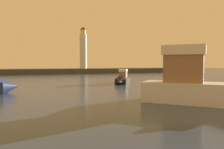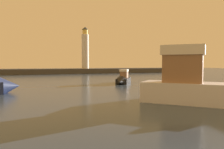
# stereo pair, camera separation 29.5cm
# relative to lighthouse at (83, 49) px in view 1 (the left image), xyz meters

# --- Properties ---
(ground_plane) EXTENTS (220.00, 220.00, 0.00)m
(ground_plane) POSITION_rel_lighthouse_xyz_m (-8.28, -30.72, -7.33)
(ground_plane) COLOR #2D3D51
(breakwater) EXTENTS (85.39, 4.20, 1.45)m
(breakwater) POSITION_rel_lighthouse_xyz_m (-8.28, -0.00, -6.60)
(breakwater) COLOR #423F3D
(breakwater) RESTS_ON ground_plane
(lighthouse) EXTENTS (2.09, 2.09, 12.42)m
(lighthouse) POSITION_rel_lighthouse_xyz_m (0.00, 0.00, 0.00)
(lighthouse) COLOR silver
(lighthouse) RESTS_ON breakwater
(motorboat_0) EXTENTS (8.29, 8.21, 4.68)m
(motorboat_0) POSITION_rel_lighthouse_xyz_m (-2.89, -51.71, -5.99)
(motorboat_0) COLOR silver
(motorboat_0) RESTS_ON ground_plane
(motorboat_2) EXTENTS (4.39, 5.79, 2.41)m
(motorboat_2) POSITION_rel_lighthouse_xyz_m (-2.26, -34.69, -6.70)
(motorboat_2) COLOR black
(motorboat_2) RESTS_ON ground_plane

